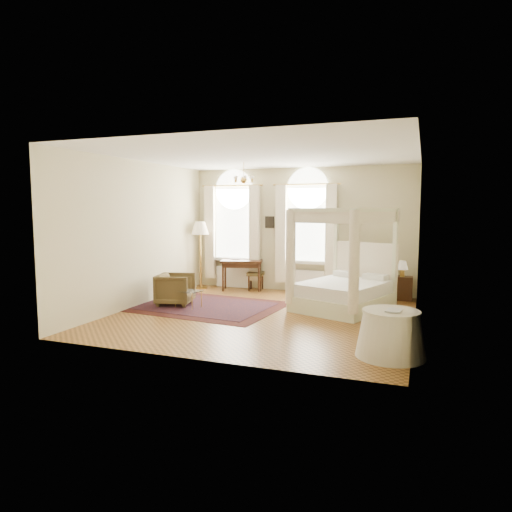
{
  "coord_description": "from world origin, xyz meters",
  "views": [
    {
      "loc": [
        3.12,
        -8.84,
        2.23
      ],
      "look_at": [
        -0.3,
        0.4,
        1.2
      ],
      "focal_mm": 32.0,
      "sensor_mm": 36.0,
      "label": 1
    }
  ],
  "objects_px": {
    "coffee_table": "(188,292)",
    "side_table": "(391,334)",
    "stool": "(256,275)",
    "nightstand": "(404,288)",
    "floor_lamp": "(200,231)",
    "writing_desk": "(242,264)",
    "armchair": "(175,289)",
    "canopy_bed": "(343,287)"
  },
  "relations": [
    {
      "from": "nightstand",
      "to": "armchair",
      "type": "xyz_separation_m",
      "value": [
        -4.95,
        -2.42,
        0.08
      ]
    },
    {
      "from": "nightstand",
      "to": "side_table",
      "type": "xyz_separation_m",
      "value": [
        0.0,
        -4.56,
        0.06
      ]
    },
    {
      "from": "writing_desk",
      "to": "side_table",
      "type": "xyz_separation_m",
      "value": [
        4.21,
        -4.43,
        -0.36
      ]
    },
    {
      "from": "armchair",
      "to": "floor_lamp",
      "type": "distance_m",
      "value": 2.53
    },
    {
      "from": "nightstand",
      "to": "side_table",
      "type": "bearing_deg",
      "value": -90.0
    },
    {
      "from": "canopy_bed",
      "to": "coffee_table",
      "type": "bearing_deg",
      "value": -162.96
    },
    {
      "from": "nightstand",
      "to": "coffee_table",
      "type": "height_order",
      "value": "nightstand"
    },
    {
      "from": "armchair",
      "to": "floor_lamp",
      "type": "xyz_separation_m",
      "value": [
        -0.45,
        2.16,
        1.22
      ]
    },
    {
      "from": "canopy_bed",
      "to": "floor_lamp",
      "type": "bearing_deg",
      "value": 162.51
    },
    {
      "from": "coffee_table",
      "to": "floor_lamp",
      "type": "distance_m",
      "value": 2.78
    },
    {
      "from": "canopy_bed",
      "to": "side_table",
      "type": "bearing_deg",
      "value": -67.76
    },
    {
      "from": "stool",
      "to": "coffee_table",
      "type": "bearing_deg",
      "value": -104.29
    },
    {
      "from": "canopy_bed",
      "to": "writing_desk",
      "type": "height_order",
      "value": "canopy_bed"
    },
    {
      "from": "nightstand",
      "to": "coffee_table",
      "type": "bearing_deg",
      "value": -150.2
    },
    {
      "from": "armchair",
      "to": "stool",
      "type": "bearing_deg",
      "value": -37.76
    },
    {
      "from": "stool",
      "to": "floor_lamp",
      "type": "relative_size",
      "value": 0.27
    },
    {
      "from": "coffee_table",
      "to": "side_table",
      "type": "relative_size",
      "value": 0.61
    },
    {
      "from": "coffee_table",
      "to": "side_table",
      "type": "bearing_deg",
      "value": -23.6
    },
    {
      "from": "canopy_bed",
      "to": "writing_desk",
      "type": "distance_m",
      "value": 3.33
    },
    {
      "from": "canopy_bed",
      "to": "nightstand",
      "type": "xyz_separation_m",
      "value": [
        1.22,
        1.58,
        -0.22
      ]
    },
    {
      "from": "coffee_table",
      "to": "floor_lamp",
      "type": "xyz_separation_m",
      "value": [
        -0.88,
        2.33,
        1.24
      ]
    },
    {
      "from": "writing_desk",
      "to": "coffee_table",
      "type": "relative_size",
      "value": 1.9
    },
    {
      "from": "writing_desk",
      "to": "floor_lamp",
      "type": "bearing_deg",
      "value": -173.99
    },
    {
      "from": "canopy_bed",
      "to": "writing_desk",
      "type": "bearing_deg",
      "value": 154.28
    },
    {
      "from": "stool",
      "to": "side_table",
      "type": "height_order",
      "value": "side_table"
    },
    {
      "from": "floor_lamp",
      "to": "canopy_bed",
      "type": "bearing_deg",
      "value": -17.49
    },
    {
      "from": "floor_lamp",
      "to": "stool",
      "type": "bearing_deg",
      "value": 9.58
    },
    {
      "from": "writing_desk",
      "to": "armchair",
      "type": "height_order",
      "value": "writing_desk"
    },
    {
      "from": "stool",
      "to": "floor_lamp",
      "type": "bearing_deg",
      "value": -170.42
    },
    {
      "from": "writing_desk",
      "to": "stool",
      "type": "xyz_separation_m",
      "value": [
        0.36,
        0.14,
        -0.29
      ]
    },
    {
      "from": "nightstand",
      "to": "coffee_table",
      "type": "distance_m",
      "value": 5.21
    },
    {
      "from": "stool",
      "to": "writing_desk",
      "type": "bearing_deg",
      "value": -159.18
    },
    {
      "from": "floor_lamp",
      "to": "side_table",
      "type": "relative_size",
      "value": 1.79
    },
    {
      "from": "canopy_bed",
      "to": "writing_desk",
      "type": "relative_size",
      "value": 2.04
    },
    {
      "from": "stool",
      "to": "floor_lamp",
      "type": "xyz_separation_m",
      "value": [
        -1.54,
        -0.26,
        1.18
      ]
    },
    {
      "from": "stool",
      "to": "coffee_table",
      "type": "distance_m",
      "value": 2.67
    },
    {
      "from": "coffee_table",
      "to": "floor_lamp",
      "type": "height_order",
      "value": "floor_lamp"
    },
    {
      "from": "coffee_table",
      "to": "side_table",
      "type": "xyz_separation_m",
      "value": [
        4.52,
        -1.97,
        0.0
      ]
    },
    {
      "from": "stool",
      "to": "armchair",
      "type": "height_order",
      "value": "armchair"
    },
    {
      "from": "coffee_table",
      "to": "side_table",
      "type": "distance_m",
      "value": 4.93
    },
    {
      "from": "armchair",
      "to": "coffee_table",
      "type": "height_order",
      "value": "armchair"
    },
    {
      "from": "canopy_bed",
      "to": "armchair",
      "type": "xyz_separation_m",
      "value": [
        -3.72,
        -0.85,
        -0.14
      ]
    }
  ]
}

